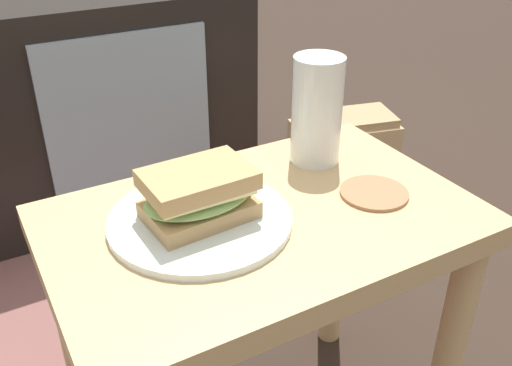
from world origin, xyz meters
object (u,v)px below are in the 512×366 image
object	(u,v)px
beer_glass	(317,112)
coaster	(374,193)
paper_bag	(340,183)
sandwich_front	(199,195)
tv_cabinet	(61,106)
plate	(200,220)

from	to	relation	value
beer_glass	coaster	world-z (taller)	beer_glass
beer_glass	coaster	xyz separation A→B (m)	(0.01, -0.13, -0.08)
paper_bag	beer_glass	bearing A→B (deg)	-134.56
sandwich_front	beer_glass	size ratio (longest dim) A/B	0.92
tv_cabinet	plate	bearing A→B (deg)	-90.46
coaster	paper_bag	bearing A→B (deg)	56.08
plate	sandwich_front	world-z (taller)	sandwich_front
plate	coaster	bearing A→B (deg)	-12.39
sandwich_front	beer_glass	world-z (taller)	beer_glass
plate	beer_glass	size ratio (longest dim) A/B	1.44
tv_cabinet	paper_bag	size ratio (longest dim) A/B	2.73
tv_cabinet	coaster	xyz separation A→B (m)	(0.23, -0.98, 0.17)
plate	beer_glass	distance (m)	0.25
tv_cabinet	beer_glass	bearing A→B (deg)	-75.52
tv_cabinet	plate	xyz separation A→B (m)	(-0.01, -0.93, 0.17)
tv_cabinet	coaster	size ratio (longest dim) A/B	10.11
tv_cabinet	coaster	distance (m)	1.02
paper_bag	tv_cabinet	bearing A→B (deg)	134.83
plate	beer_glass	world-z (taller)	beer_glass
tv_cabinet	sandwich_front	xyz separation A→B (m)	(-0.01, -0.93, 0.21)
tv_cabinet	plate	distance (m)	0.94
coaster	paper_bag	world-z (taller)	coaster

